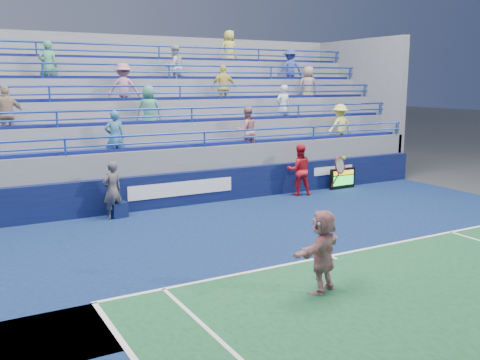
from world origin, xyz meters
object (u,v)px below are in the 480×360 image
serve_speed_board (342,179)px  ball_girl (299,170)px  line_judge (112,190)px  judge_chair (118,208)px  tennis_player (323,251)px

serve_speed_board → ball_girl: ball_girl is taller
line_judge → ball_girl: (6.74, 0.07, 0.05)m
judge_chair → ball_girl: 6.60m
tennis_player → line_judge: tennis_player is taller
judge_chair → ball_girl: bearing=-0.5°
serve_speed_board → tennis_player: size_ratio=0.44×
tennis_player → line_judge: bearing=104.5°
judge_chair → line_judge: size_ratio=0.48×
tennis_player → line_judge: (-1.93, 7.47, 0.05)m
tennis_player → ball_girl: bearing=57.5°
tennis_player → line_judge: 7.71m
serve_speed_board → ball_girl: bearing=-176.5°
line_judge → ball_girl: ball_girl is taller
serve_speed_board → ball_girl: (-2.10, -0.13, 0.51)m
judge_chair → tennis_player: (1.76, -7.59, 0.55)m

